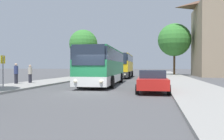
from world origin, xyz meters
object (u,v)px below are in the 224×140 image
object	(u,v)px
pedestrian_waiting_near	(16,73)
tree_right_near	(174,40)
parked_car_right_near	(152,81)
bus_stop_sign	(3,67)
tree_left_far	(83,44)
bus_middle	(123,65)
bus_front	(103,66)
pedestrian_walking_back	(30,74)

from	to	relation	value
pedestrian_waiting_near	tree_right_near	distance (m)	30.99
parked_car_right_near	bus_stop_sign	size ratio (longest dim) A/B	1.82
tree_left_far	tree_right_near	distance (m)	19.15
bus_stop_sign	tree_left_far	xyz separation A→B (m)	(0.75, 16.26, 3.35)
bus_middle	parked_car_right_near	distance (m)	18.94
bus_front	bus_stop_sign	world-z (taller)	bus_front
bus_front	bus_stop_sign	distance (m)	8.29
bus_stop_sign	pedestrian_waiting_near	distance (m)	3.55
bus_front	pedestrian_waiting_near	size ratio (longest dim) A/B	5.87
tree_right_near	tree_left_far	bearing A→B (deg)	-137.02
bus_stop_sign	tree_left_far	world-z (taller)	tree_left_far
bus_stop_sign	pedestrian_walking_back	size ratio (longest dim) A/B	1.40
parked_car_right_near	pedestrian_waiting_near	distance (m)	12.49
tree_right_near	bus_front	bearing A→B (deg)	-109.14
bus_middle	parked_car_right_near	bearing A→B (deg)	-77.67
tree_left_far	bus_front	bearing A→B (deg)	-62.84
parked_car_right_near	pedestrian_walking_back	bearing A→B (deg)	-21.95
tree_left_far	pedestrian_waiting_near	bearing A→B (deg)	-98.63
bus_front	tree_left_far	bearing A→B (deg)	115.06
parked_car_right_near	pedestrian_waiting_near	bearing A→B (deg)	-15.84
pedestrian_waiting_near	tree_right_near	xyz separation A→B (m)	(15.91, 25.97, 5.74)
bus_middle	tree_left_far	bearing A→B (deg)	-158.64
pedestrian_walking_back	tree_left_far	bearing A→B (deg)	-1.66
tree_right_near	pedestrian_waiting_near	bearing A→B (deg)	-121.50
bus_front	tree_left_far	size ratio (longest dim) A/B	1.55
bus_middle	bus_stop_sign	size ratio (longest dim) A/B	4.30
bus_middle	tree_right_near	distance (m)	14.46
pedestrian_waiting_near	tree_right_near	size ratio (longest dim) A/B	0.19
bus_middle	pedestrian_waiting_near	bearing A→B (deg)	-117.88
pedestrian_walking_back	tree_right_near	world-z (taller)	tree_right_near
bus_front	pedestrian_waiting_near	world-z (taller)	bus_front
pedestrian_walking_back	bus_middle	bearing A→B (deg)	-21.00
parked_car_right_near	pedestrian_walking_back	size ratio (longest dim) A/B	2.56
bus_front	bus_stop_sign	bearing A→B (deg)	-142.42
bus_front	bus_middle	xyz separation A→B (m)	(-0.13, 13.33, 0.14)
bus_middle	bus_stop_sign	bearing A→B (deg)	-110.46
pedestrian_walking_back	tree_right_near	xyz separation A→B (m)	(15.25, 24.79, 5.81)
pedestrian_waiting_near	parked_car_right_near	bearing A→B (deg)	17.45
pedestrian_walking_back	parked_car_right_near	bearing A→B (deg)	-105.35
bus_front	tree_right_near	world-z (taller)	tree_right_near
bus_middle	pedestrian_waiting_near	xyz separation A→B (m)	(-7.46, -15.33, -0.79)
bus_front	pedestrian_walking_back	world-z (taller)	bus_front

